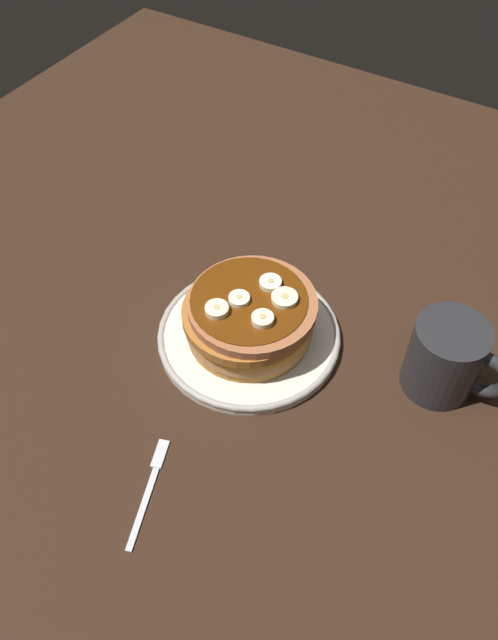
{
  "coord_description": "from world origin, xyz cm",
  "views": [
    {
      "loc": [
        26.5,
        -43.98,
        64.91
      ],
      "look_at": [
        0.0,
        0.0,
        3.81
      ],
      "focal_mm": 35.71,
      "sensor_mm": 36.0,
      "label": 1
    }
  ],
  "objects": [
    {
      "name": "banana_slice_4",
      "position": [
        -2.22,
        -3.7,
        8.1
      ],
      "size": [
        2.86,
        2.86,
        1.05
      ],
      "color": "#F5EDBD",
      "rests_on": "pancake_stack"
    },
    {
      "name": "banana_slice_3",
      "position": [
        3.17,
        -2.17,
        8.1
      ],
      "size": [
        2.68,
        2.68,
        1.03
      ],
      "color": "#EDE5C2",
      "rests_on": "pancake_stack"
    },
    {
      "name": "plate",
      "position": [
        0.0,
        0.0,
        0.81
      ],
      "size": [
        23.59,
        23.59,
        1.51
      ],
      "color": "silver",
      "rests_on": "ground_plane"
    },
    {
      "name": "coffee_mug",
      "position": [
        23.55,
        6.04,
        5.15
      ],
      "size": [
        12.51,
        8.71,
        10.0
      ],
      "color": "#262628",
      "rests_on": "ground_plane"
    },
    {
      "name": "fork",
      "position": [
        1.4,
        -23.19,
        0.25
      ],
      "size": [
        5.15,
        12.61,
        0.5
      ],
      "color": "silver",
      "rests_on": "ground_plane"
    },
    {
      "name": "banana_slice_0",
      "position": [
        -0.89,
        -0.8,
        8.01
      ],
      "size": [
        2.61,
        2.61,
        0.85
      ],
      "color": "#F9EFC5",
      "rests_on": "pancake_stack"
    },
    {
      "name": "banana_slice_2",
      "position": [
        1.02,
        3.41,
        8.03
      ],
      "size": [
        2.78,
        2.78,
        0.9
      ],
      "color": "#F2ECC6",
      "rests_on": "pancake_stack"
    },
    {
      "name": "banana_slice_1",
      "position": [
        3.75,
        2.08,
        8.04
      ],
      "size": [
        3.25,
        3.25,
        0.91
      ],
      "color": "#EEECBE",
      "rests_on": "pancake_stack"
    },
    {
      "name": "ground_plane",
      "position": [
        0.0,
        0.0,
        -1.5
      ],
      "size": [
        140.0,
        140.0,
        3.0
      ],
      "primitive_type": "cube",
      "color": "black"
    },
    {
      "name": "pancake_stack",
      "position": [
        0.02,
        -0.19,
        4.51
      ],
      "size": [
        16.89,
        16.95,
        6.52
      ],
      "color": "#AA7432",
      "rests_on": "plate"
    }
  ]
}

